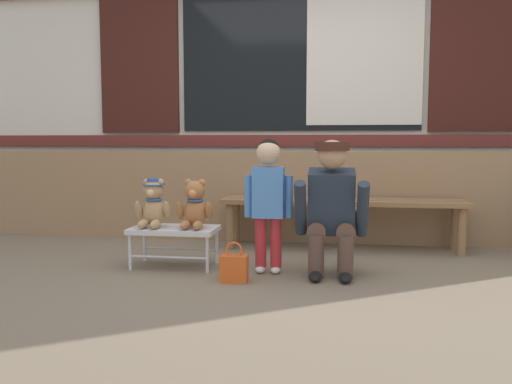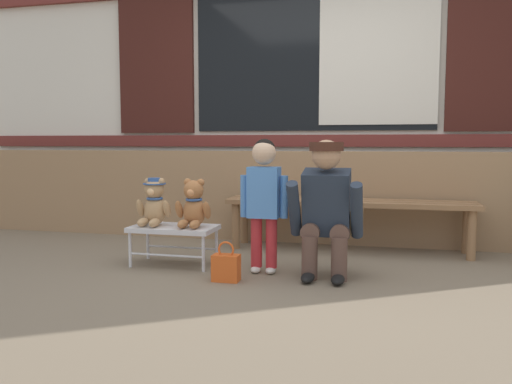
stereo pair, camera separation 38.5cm
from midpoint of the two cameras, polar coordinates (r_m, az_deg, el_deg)
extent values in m
plane|color=#756651|center=(3.65, -0.44, -9.36)|extent=(60.00, 60.00, 0.00)
cube|color=#997551|center=(4.97, 2.13, -0.45)|extent=(7.88, 0.25, 0.85)
cube|color=silver|center=(5.53, 2.81, 13.66)|extent=(8.04, 0.20, 3.45)
cube|color=maroon|center=(5.35, 2.64, 5.60)|extent=(7.39, 0.04, 0.12)
cube|color=black|center=(5.42, 2.69, 14.09)|extent=(2.40, 0.03, 1.40)
cube|color=silver|center=(5.37, 9.65, 14.09)|extent=(1.13, 0.02, 1.29)
cube|color=#3D1914|center=(5.82, -14.47, 13.32)|extent=(0.84, 0.05, 1.43)
cube|color=#3D1914|center=(5.49, 20.92, 13.62)|extent=(0.84, 0.05, 1.43)
cube|color=#8E6642|center=(4.44, 6.99, -1.25)|extent=(2.10, 0.11, 0.04)
cube|color=#8E6642|center=(4.58, 7.04, -1.05)|extent=(2.10, 0.11, 0.04)
cube|color=#8E6642|center=(4.72, 7.09, -0.86)|extent=(2.10, 0.11, 0.04)
cylinder|color=#8E6642|center=(4.60, -5.24, -3.77)|extent=(0.07, 0.07, 0.40)
cylinder|color=#8E6642|center=(4.87, -4.45, -3.25)|extent=(0.07, 0.07, 0.40)
cylinder|color=#8E6642|center=(4.55, 19.29, -4.15)|extent=(0.07, 0.07, 0.40)
cylinder|color=#8E6642|center=(4.82, 18.68, -3.61)|extent=(0.07, 0.07, 0.40)
cube|color=silver|center=(4.00, -11.64, -4.06)|extent=(0.64, 0.36, 0.04)
cylinder|color=silver|center=(4.00, -16.27, -6.34)|extent=(0.02, 0.02, 0.26)
cylinder|color=silver|center=(4.27, -14.57, -5.57)|extent=(0.02, 0.02, 0.26)
cylinder|color=silver|center=(3.79, -8.24, -6.81)|extent=(0.02, 0.02, 0.26)
cylinder|color=silver|center=(4.08, -7.02, -5.94)|extent=(0.02, 0.02, 0.26)
cylinder|color=silver|center=(3.89, -12.35, -6.98)|extent=(0.58, 0.02, 0.02)
cylinder|color=silver|center=(4.17, -10.88, -6.13)|extent=(0.58, 0.02, 0.02)
ellipsoid|color=tan|center=(4.06, -13.70, -2.14)|extent=(0.17, 0.14, 0.22)
sphere|color=tan|center=(4.03, -13.80, 0.19)|extent=(0.15, 0.15, 0.15)
sphere|color=#F4C188|center=(3.98, -14.09, -0.05)|extent=(0.06, 0.06, 0.06)
sphere|color=tan|center=(4.05, -14.46, 1.04)|extent=(0.06, 0.06, 0.06)
ellipsoid|color=tan|center=(4.07, -15.30, -1.87)|extent=(0.06, 0.11, 0.16)
ellipsoid|color=tan|center=(3.98, -14.93, -3.40)|extent=(0.06, 0.15, 0.06)
sphere|color=tan|center=(4.01, -13.08, 1.03)|extent=(0.06, 0.06, 0.06)
ellipsoid|color=tan|center=(3.98, -12.40, -1.95)|extent=(0.06, 0.11, 0.16)
ellipsoid|color=tan|center=(3.94, -13.68, -3.45)|extent=(0.06, 0.15, 0.06)
torus|color=#335699|center=(4.04, -13.75, -0.81)|extent=(0.13, 0.13, 0.02)
cylinder|color=#335699|center=(4.03, -13.79, 0.78)|extent=(0.17, 0.17, 0.01)
cylinder|color=#335699|center=(4.03, -13.80, 1.10)|extent=(0.10, 0.10, 0.04)
ellipsoid|color=#A86B3D|center=(3.95, -9.39, -2.26)|extent=(0.17, 0.14, 0.22)
sphere|color=#A86B3D|center=(3.92, -9.47, 0.13)|extent=(0.15, 0.15, 0.15)
sphere|color=#E1955B|center=(3.87, -9.72, -0.12)|extent=(0.06, 0.06, 0.06)
sphere|color=#A86B3D|center=(3.94, -10.17, 1.00)|extent=(0.06, 0.06, 0.06)
ellipsoid|color=#A86B3D|center=(3.95, -11.05, -1.99)|extent=(0.06, 0.11, 0.16)
ellipsoid|color=#A86B3D|center=(3.86, -10.56, -3.57)|extent=(0.06, 0.15, 0.06)
sphere|color=#A86B3D|center=(3.91, -8.71, 0.99)|extent=(0.06, 0.06, 0.06)
ellipsoid|color=#A86B3D|center=(3.88, -7.99, -2.07)|extent=(0.06, 0.11, 0.16)
ellipsoid|color=#A86B3D|center=(3.83, -9.24, -3.62)|extent=(0.06, 0.15, 0.06)
torus|color=#335699|center=(3.93, -9.43, -0.90)|extent=(0.13, 0.13, 0.02)
cylinder|color=#B7282D|center=(3.77, -2.41, -5.48)|extent=(0.08, 0.08, 0.36)
ellipsoid|color=silver|center=(3.79, -2.46, -8.43)|extent=(0.07, 0.12, 0.05)
cylinder|color=#B7282D|center=(3.75, -0.75, -5.53)|extent=(0.08, 0.08, 0.36)
ellipsoid|color=silver|center=(3.77, -0.80, -8.50)|extent=(0.07, 0.12, 0.05)
cube|color=#4C84CC|center=(3.71, -1.60, -0.04)|extent=(0.22, 0.15, 0.36)
cylinder|color=#4C84CC|center=(3.74, -3.79, -0.46)|extent=(0.06, 0.06, 0.30)
cylinder|color=#4C84CC|center=(3.69, 0.62, -0.53)|extent=(0.06, 0.06, 0.30)
sphere|color=#DBB28E|center=(3.69, -1.61, 4.29)|extent=(0.17, 0.17, 0.17)
sphere|color=black|center=(3.70, -1.58, 4.61)|extent=(0.16, 0.16, 0.16)
cylinder|color=brown|center=(3.63, 3.53, -7.03)|extent=(0.11, 0.11, 0.30)
cylinder|color=brown|center=(3.74, 3.73, -4.03)|extent=(0.13, 0.32, 0.13)
ellipsoid|color=black|center=(3.58, 3.40, -9.18)|extent=(0.09, 0.20, 0.06)
cylinder|color=brown|center=(3.62, 6.71, -7.10)|extent=(0.11, 0.11, 0.30)
cylinder|color=brown|center=(3.72, 6.81, -4.08)|extent=(0.13, 0.32, 0.13)
ellipsoid|color=black|center=(3.57, 6.64, -9.26)|extent=(0.09, 0.20, 0.06)
cube|color=#232D3D|center=(3.67, 5.27, -1.05)|extent=(0.32, 0.30, 0.47)
cylinder|color=#232D3D|center=(3.60, 1.83, -1.81)|extent=(0.08, 0.28, 0.40)
cylinder|color=#232D3D|center=(3.57, 8.54, -1.92)|extent=(0.08, 0.28, 0.40)
sphere|color=tan|center=(3.58, 5.25, 4.08)|extent=(0.20, 0.20, 0.20)
cylinder|color=#422319|center=(3.58, 5.26, 4.96)|extent=(0.23, 0.23, 0.06)
cube|color=brown|center=(3.77, 8.22, -3.05)|extent=(0.10, 0.22, 0.16)
cube|color=#DB561E|center=(3.55, -5.53, -8.32)|extent=(0.18, 0.11, 0.18)
torus|color=#DB561E|center=(3.53, -5.54, -6.34)|extent=(0.11, 0.01, 0.11)
camera|label=1|loc=(0.19, -92.72, -0.26)|focal=36.76mm
camera|label=2|loc=(0.19, 87.28, 0.26)|focal=36.76mm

